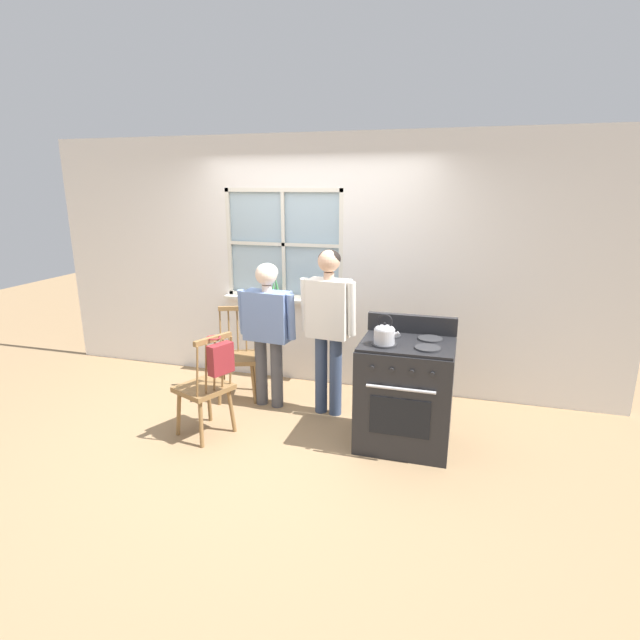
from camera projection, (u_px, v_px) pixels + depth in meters
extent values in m
plane|color=#937551|center=(272.00, 437.00, 4.47)|extent=(16.00, 16.00, 0.00)
cube|color=white|center=(148.00, 256.00, 5.99)|extent=(2.15, 0.06, 2.70)
cube|color=white|center=(486.00, 272.00, 4.93)|extent=(2.91, 0.06, 2.70)
cube|color=white|center=(286.00, 338.00, 5.74)|extent=(1.34, 0.06, 0.96)
cube|color=white|center=(282.00, 161.00, 5.23)|extent=(1.34, 0.06, 0.55)
cube|color=silver|center=(283.00, 300.00, 5.55)|extent=(1.40, 0.10, 0.03)
cube|color=#9EB7C6|center=(284.00, 244.00, 5.47)|extent=(1.28, 0.01, 1.13)
cube|color=silver|center=(283.00, 244.00, 5.44)|extent=(0.04, 0.02, 1.19)
cube|color=silver|center=(283.00, 244.00, 5.44)|extent=(1.34, 0.02, 0.04)
cube|color=silver|center=(229.00, 242.00, 5.62)|extent=(0.04, 0.03, 1.19)
cube|color=silver|center=(341.00, 246.00, 5.26)|extent=(0.04, 0.03, 1.19)
cube|color=silver|center=(282.00, 190.00, 5.29)|extent=(1.34, 0.03, 0.04)
cube|color=silver|center=(284.00, 296.00, 5.59)|extent=(1.34, 0.03, 0.04)
cube|color=olive|center=(204.00, 388.00, 4.42)|extent=(0.53, 0.54, 0.04)
cylinder|color=olive|center=(209.00, 401.00, 4.71)|extent=(0.06, 0.09, 0.42)
cylinder|color=olive|center=(179.00, 413.00, 4.45)|extent=(0.09, 0.06, 0.42)
cylinder|color=olive|center=(232.00, 410.00, 4.51)|extent=(0.09, 0.06, 0.42)
cylinder|color=olive|center=(201.00, 424.00, 4.26)|extent=(0.06, 0.09, 0.42)
cylinder|color=olive|center=(231.00, 362.00, 4.39)|extent=(0.07, 0.04, 0.47)
cylinder|color=olive|center=(223.00, 364.00, 4.32)|extent=(0.07, 0.04, 0.47)
cylinder|color=olive|center=(215.00, 367.00, 4.25)|extent=(0.07, 0.04, 0.47)
cylinder|color=olive|center=(206.00, 370.00, 4.19)|extent=(0.07, 0.04, 0.47)
cylinder|color=olive|center=(197.00, 373.00, 4.12)|extent=(0.07, 0.04, 0.47)
cube|color=olive|center=(213.00, 339.00, 4.19)|extent=(0.18, 0.37, 0.04)
cube|color=olive|center=(237.00, 358.00, 5.19)|extent=(0.53, 0.52, 0.04)
cylinder|color=olive|center=(220.00, 385.00, 5.08)|extent=(0.06, 0.08, 0.42)
cylinder|color=olive|center=(254.00, 384.00, 5.11)|extent=(0.08, 0.06, 0.42)
cylinder|color=olive|center=(224.00, 373.00, 5.39)|extent=(0.08, 0.06, 0.42)
cylinder|color=olive|center=(255.00, 373.00, 5.42)|extent=(0.06, 0.08, 0.42)
cylinder|color=olive|center=(220.00, 332.00, 5.28)|extent=(0.04, 0.07, 0.47)
cylinder|color=olive|center=(229.00, 332.00, 5.28)|extent=(0.04, 0.07, 0.47)
cylinder|color=olive|center=(238.00, 331.00, 5.29)|extent=(0.04, 0.07, 0.47)
cylinder|color=olive|center=(246.00, 331.00, 5.30)|extent=(0.04, 0.07, 0.47)
cylinder|color=olive|center=(255.00, 331.00, 5.30)|extent=(0.04, 0.07, 0.47)
cube|color=olive|center=(237.00, 308.00, 5.22)|extent=(0.37, 0.17, 0.04)
cylinder|color=#4C4C51|center=(261.00, 371.00, 5.07)|extent=(0.12, 0.12, 0.70)
cylinder|color=#4C4C51|center=(277.00, 374.00, 5.00)|extent=(0.12, 0.12, 0.70)
cube|color=#6B84B7|center=(267.00, 316.00, 4.88)|extent=(0.47, 0.25, 0.49)
cylinder|color=#6B84B7|center=(243.00, 312.00, 4.95)|extent=(0.09, 0.11, 0.46)
cylinder|color=#6B84B7|center=(291.00, 317.00, 4.76)|extent=(0.09, 0.11, 0.46)
cylinder|color=beige|center=(267.00, 288.00, 4.81)|extent=(0.10, 0.10, 0.06)
sphere|color=beige|center=(266.00, 274.00, 4.77)|extent=(0.21, 0.21, 0.21)
ellipsoid|color=silver|center=(267.00, 272.00, 4.78)|extent=(0.22, 0.22, 0.17)
cylinder|color=#384766|center=(321.00, 374.00, 4.87)|extent=(0.12, 0.12, 0.79)
cylinder|color=#384766|center=(336.00, 376.00, 4.82)|extent=(0.12, 0.12, 0.79)
cube|color=white|center=(329.00, 309.00, 4.67)|extent=(0.41, 0.25, 0.55)
cylinder|color=white|center=(305.00, 304.00, 4.73)|extent=(0.09, 0.12, 0.51)
cylinder|color=white|center=(352.00, 309.00, 4.56)|extent=(0.09, 0.12, 0.51)
cylinder|color=tan|center=(329.00, 276.00, 4.59)|extent=(0.10, 0.10, 0.07)
sphere|color=tan|center=(329.00, 261.00, 4.55)|extent=(0.21, 0.21, 0.21)
ellipsoid|color=black|center=(329.00, 259.00, 4.56)|extent=(0.21, 0.21, 0.17)
cube|color=#232326|center=(405.00, 395.00, 4.25)|extent=(0.78, 0.64, 0.90)
cube|color=black|center=(407.00, 344.00, 4.13)|extent=(0.76, 0.61, 0.02)
cylinder|color=#2D2D30|center=(384.00, 344.00, 4.05)|extent=(0.20, 0.20, 0.02)
cylinder|color=#2D2D30|center=(428.00, 348.00, 3.96)|extent=(0.20, 0.20, 0.02)
cylinder|color=#2D2D30|center=(389.00, 335.00, 4.29)|extent=(0.20, 0.20, 0.02)
cylinder|color=#2D2D30|center=(430.00, 339.00, 4.19)|extent=(0.20, 0.20, 0.02)
cube|color=#232326|center=(412.00, 324.00, 4.37)|extent=(0.78, 0.06, 0.16)
cube|color=black|center=(399.00, 417.00, 3.96)|extent=(0.48, 0.01, 0.32)
cylinder|color=silver|center=(400.00, 389.00, 3.88)|extent=(0.54, 0.02, 0.02)
cylinder|color=#232326|center=(372.00, 368.00, 3.92)|extent=(0.04, 0.02, 0.04)
cylinder|color=#232326|center=(392.00, 370.00, 3.87)|extent=(0.04, 0.02, 0.04)
cylinder|color=#232326|center=(412.00, 372.00, 3.83)|extent=(0.04, 0.02, 0.04)
cylinder|color=#232326|center=(432.00, 374.00, 3.79)|extent=(0.04, 0.02, 0.04)
cylinder|color=#B7B7BC|center=(384.00, 336.00, 4.03)|extent=(0.17, 0.17, 0.12)
ellipsoid|color=#B7B7BC|center=(385.00, 329.00, 4.02)|extent=(0.16, 0.16, 0.07)
sphere|color=black|center=(385.00, 324.00, 4.01)|extent=(0.03, 0.03, 0.03)
cylinder|color=#B7B7BC|center=(394.00, 335.00, 4.01)|extent=(0.08, 0.03, 0.07)
torus|color=black|center=(385.00, 321.00, 4.00)|extent=(0.12, 0.01, 0.12)
cylinder|color=#935B3D|center=(275.00, 295.00, 5.55)|extent=(0.13, 0.13, 0.08)
cylinder|color=#33261C|center=(275.00, 292.00, 5.54)|extent=(0.12, 0.12, 0.01)
cone|color=#388447|center=(276.00, 283.00, 5.51)|extent=(0.06, 0.05, 0.19)
cone|color=#388447|center=(274.00, 286.00, 5.54)|extent=(0.06, 0.05, 0.12)
cone|color=#388447|center=(274.00, 286.00, 5.50)|extent=(0.04, 0.07, 0.14)
cube|color=maroon|center=(221.00, 359.00, 4.17)|extent=(0.17, 0.24, 0.26)
torus|color=maroon|center=(214.00, 338.00, 4.18)|extent=(0.16, 0.16, 0.01)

